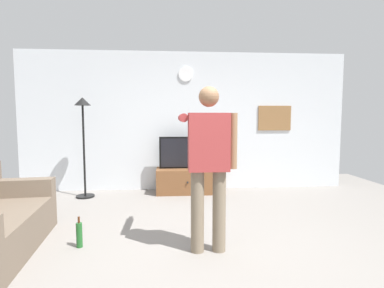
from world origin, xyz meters
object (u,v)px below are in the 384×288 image
object	(u,v)px
wall_clock	(186,74)
beverage_bottle	(79,235)
framed_picture	(274,118)
tv_stand	(187,181)
floor_lamp	(83,126)
television	(187,152)
person_standing_nearer_lamp	(208,159)

from	to	relation	value
wall_clock	beverage_bottle	size ratio (longest dim) A/B	0.82
wall_clock	framed_picture	size ratio (longest dim) A/B	0.43
tv_stand	wall_clock	size ratio (longest dim) A/B	4.04
framed_picture	beverage_bottle	distance (m)	4.25
floor_lamp	wall_clock	bearing A→B (deg)	14.74
wall_clock	beverage_bottle	xyz separation A→B (m)	(-1.31, -2.62, -2.13)
tv_stand	wall_clock	xyz separation A→B (m)	(-0.00, 0.29, 2.04)
television	tv_stand	bearing A→B (deg)	-90.00
wall_clock	person_standing_nearer_lamp	bearing A→B (deg)	-88.28
beverage_bottle	person_standing_nearer_lamp	bearing A→B (deg)	-7.49
framed_picture	tv_stand	bearing A→B (deg)	-170.62
wall_clock	floor_lamp	distance (m)	2.15
television	person_standing_nearer_lamp	xyz separation A→B (m)	(0.08, -2.56, 0.23)
framed_picture	floor_lamp	bearing A→B (deg)	-172.32
wall_clock	person_standing_nearer_lamp	xyz separation A→B (m)	(0.08, -2.80, -1.28)
wall_clock	framed_picture	distance (m)	1.98
floor_lamp	person_standing_nearer_lamp	size ratio (longest dim) A/B	1.02
person_standing_nearer_lamp	tv_stand	bearing A→B (deg)	91.92
wall_clock	television	bearing A→B (deg)	-90.00
television	beverage_bottle	distance (m)	2.78
beverage_bottle	wall_clock	bearing A→B (deg)	63.36
tv_stand	framed_picture	xyz separation A→B (m)	(1.79, 0.30, 1.18)
framed_picture	person_standing_nearer_lamp	distance (m)	3.31
person_standing_nearer_lamp	beverage_bottle	distance (m)	1.64
wall_clock	floor_lamp	xyz separation A→B (m)	(-1.84, -0.48, -1.00)
television	person_standing_nearer_lamp	bearing A→B (deg)	-88.12
television	wall_clock	xyz separation A→B (m)	(0.00, 0.24, 1.51)
wall_clock	beverage_bottle	world-z (taller)	wall_clock
framed_picture	beverage_bottle	size ratio (longest dim) A/B	1.94
wall_clock	person_standing_nearer_lamp	distance (m)	3.08
beverage_bottle	television	bearing A→B (deg)	61.06
tv_stand	television	distance (m)	0.53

